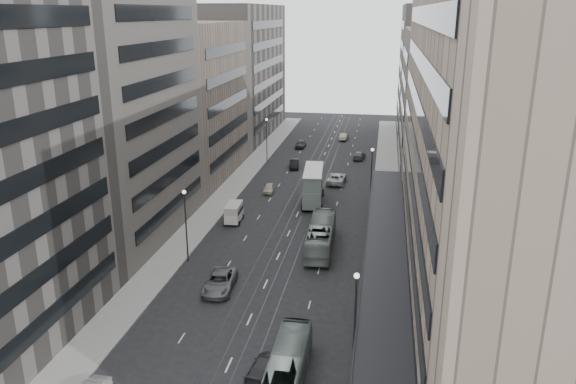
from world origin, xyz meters
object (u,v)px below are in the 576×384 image
Objects in this scene: bus_far at (321,236)px; panel_van at (234,212)px; bus_near at (287,367)px; sedan_2 at (220,282)px; double_decker at (313,185)px.

bus_far is 14.08m from panel_van.
bus_near reaches higher than sedan_2.
double_decker is at bearing -85.56° from bus_near.
double_decker reaches higher than panel_van.
sedan_2 is at bearing -82.16° from panel_van.
panel_van is at bearing 96.19° from sedan_2.
bus_far is at bearing -84.28° from double_decker.
sedan_2 is (-8.80, -11.76, -0.83)m from bus_far.
panel_van is (-12.75, 32.29, -0.09)m from bus_near.
bus_near is 1.74× the size of sedan_2.
double_decker is 13.33m from panel_van.
panel_van is (-9.29, -9.46, -1.36)m from double_decker.
double_decker reaches higher than bus_near.
double_decker is 28.69m from sedan_2.
panel_van is 0.67× the size of sedan_2.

